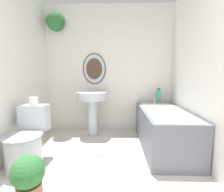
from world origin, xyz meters
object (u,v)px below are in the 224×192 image
at_px(bathtub, 163,128).
at_px(potted_plant, 28,177).
at_px(toilet, 27,143).
at_px(pedestal_sink, 92,103).
at_px(shampoo_bottle, 159,94).
at_px(toilet_paper_roll, 34,101).

height_order(bathtub, potted_plant, bathtub).
bearing_deg(toilet, pedestal_sink, 58.36).
relative_size(bathtub, shampoo_bottle, 7.25).
bearing_deg(bathtub, potted_plant, -142.14).
xyz_separation_m(bathtub, toilet_paper_roll, (-1.78, -0.37, 0.47)).
bearing_deg(toilet, shampoo_bottle, 32.94).
relative_size(toilet, bathtub, 0.50).
relative_size(shampoo_bottle, toilet_paper_roll, 1.79).
relative_size(shampoo_bottle, potted_plant, 0.45).
relative_size(toilet, pedestal_sink, 0.80).
xyz_separation_m(pedestal_sink, toilet_paper_roll, (-0.64, -0.82, 0.16)).
bearing_deg(shampoo_bottle, potted_plant, -131.16).
relative_size(pedestal_sink, shampoo_bottle, 4.56).
bearing_deg(toilet_paper_roll, bathtub, 11.57).
height_order(potted_plant, toilet_paper_roll, toilet_paper_roll).
xyz_separation_m(bathtub, potted_plant, (-1.46, -1.14, -0.06)).
distance_m(toilet, pedestal_sink, 1.26).
relative_size(toilet, potted_plant, 1.66).
bearing_deg(shampoo_bottle, toilet, -147.06).
bearing_deg(toilet, potted_plant, -59.98).
bearing_deg(toilet, bathtub, 18.14).
relative_size(bathtub, toilet_paper_roll, 13.01).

